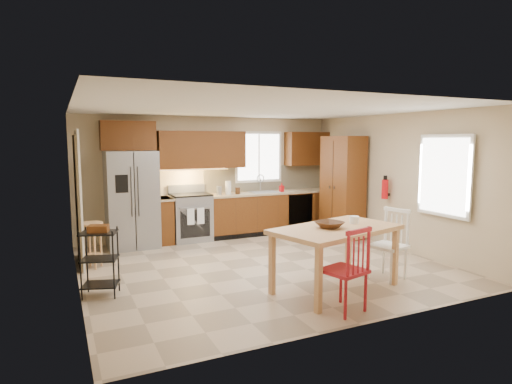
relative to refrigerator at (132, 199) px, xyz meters
The scene contains 33 objects.
floor 2.87m from the refrigerator, 51.34° to the right, with size 5.50×5.50×0.00m, color tan.
ceiling 3.15m from the refrigerator, 51.34° to the right, with size 5.50×5.00×0.02m, color silver.
wall_back 1.77m from the refrigerator, 12.44° to the left, with size 5.50×0.02×2.50m, color #CCB793.
wall_front 4.94m from the refrigerator, 69.82° to the right, with size 5.50×0.02×2.50m, color #CCB793.
wall_left 2.39m from the refrigerator, 116.29° to the right, with size 0.02×5.00×2.50m, color #CCB793.
wall_right 4.94m from the refrigerator, 25.53° to the right, with size 0.02×5.00×2.50m, color #CCB793.
refrigerator is the anchor object (origin of this frame).
range_stove 1.24m from the refrigerator, ahead, with size 0.76×0.63×0.92m, color gray.
base_cabinet_narrow 0.76m from the refrigerator, ahead, with size 0.30×0.60×0.90m, color #5E3411.
base_cabinet_run 3.03m from the refrigerator, ahead, with size 2.92×0.60×0.90m, color #5E3411.
dishwasher 3.59m from the refrigerator, ahead, with size 0.60×0.02×0.78m, color black.
backsplash 3.02m from the refrigerator, ahead, with size 2.92×0.03×0.55m, color beige.
upper_over_fridge 1.21m from the refrigerator, 90.00° to the left, with size 1.00×0.35×0.55m, color #53240D.
upper_left_block 1.73m from the refrigerator, ahead, with size 1.80×0.35×0.75m, color #53240D.
upper_right_block 4.06m from the refrigerator, ahead, with size 1.00×0.35×0.75m, color #53240D.
window_back 2.92m from the refrigerator, ahead, with size 1.12×0.04×1.12m, color white.
sink 2.80m from the refrigerator, ahead, with size 0.62×0.46×0.16m, color gray.
undercab_glow 1.27m from the refrigerator, ahead, with size 1.60×0.30×0.01m, color #FFBF66.
soap_bottle 3.18m from the refrigerator, ahead, with size 0.09×0.09×0.19m, color red.
paper_towel 1.95m from the refrigerator, ahead, with size 0.12×0.12×0.28m, color white.
canister_steel 1.75m from the refrigerator, ahead, with size 0.11×0.11×0.18m, color gray.
canister_wood 2.15m from the refrigerator, ahead, with size 0.10×0.10×0.14m, color #462812.
pantry 4.23m from the refrigerator, 12.62° to the right, with size 0.50×0.95×2.10m, color #5E3411.
fire_extinguisher 4.76m from the refrigerator, 24.52° to the right, with size 0.12×0.12×0.36m, color red.
window_right 5.50m from the refrigerator, 36.79° to the right, with size 0.04×1.02×1.32m, color white.
doorway 1.28m from the refrigerator, 139.62° to the right, with size 0.04×0.95×2.10m, color #8C7A59.
dining_table 4.16m from the refrigerator, 59.29° to the right, with size 1.73×0.97×0.84m, color tan, non-canonical shape.
chair_red 4.57m from the refrigerator, 67.28° to the right, with size 0.48×0.48×1.02m, color #A71923, non-canonical shape.
chair_white 4.66m from the refrigerator, 48.85° to the right, with size 0.48×0.48×1.02m, color white, non-canonical shape.
table_bowl 4.07m from the refrigerator, 60.60° to the right, with size 0.35×0.35×0.09m, color #462812.
table_jar 4.25m from the refrigerator, 54.15° to the right, with size 0.14×0.14×0.16m, color white.
bar_stool 1.47m from the refrigerator, 125.93° to the right, with size 0.35×0.35×0.73m, color tan, non-canonical shape.
utility_cart 2.63m from the refrigerator, 108.01° to the right, with size 0.44×0.34×0.88m, color black, non-canonical shape.
Camera 1 is at (-2.93, -6.06, 2.01)m, focal length 30.00 mm.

